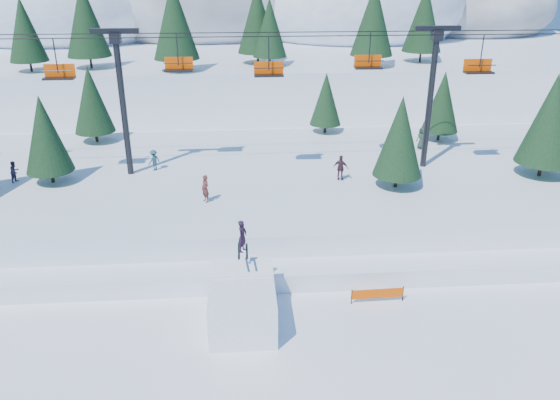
{
  "coord_description": "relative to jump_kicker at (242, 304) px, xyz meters",
  "views": [
    {
      "loc": [
        -0.84,
        -20.4,
        16.63
      ],
      "look_at": [
        1.14,
        6.0,
        5.2
      ],
      "focal_mm": 35.0,
      "sensor_mm": 36.0,
      "label": 1
    }
  ],
  "objects": [
    {
      "name": "jump_kicker",
      "position": [
        0.0,
        0.0,
        0.0
      ],
      "size": [
        3.23,
        4.42,
        5.08
      ],
      "color": "white",
      "rests_on": "ground"
    },
    {
      "name": "banner_near",
      "position": [
        7.19,
        1.44,
        -0.67
      ],
      "size": [
        2.86,
        0.15,
        0.9
      ],
      "color": "black",
      "rests_on": "ground"
    },
    {
      "name": "conifer_stand",
      "position": [
        1.98,
        15.95,
        5.27
      ],
      "size": [
        60.08,
        17.44,
        8.32
      ],
      "color": "black",
      "rests_on": "mid_shelf"
    },
    {
      "name": "mid_shelf",
      "position": [
        1.0,
        15.64,
        0.04
      ],
      "size": [
        70.0,
        22.0,
        2.5
      ],
      "primitive_type": "cube",
      "color": "white",
      "rests_on": "ground"
    },
    {
      "name": "mountain_ridge",
      "position": [
        -4.09,
        70.98,
        8.44
      ],
      "size": [
        119.0,
        60.07,
        26.46
      ],
      "color": "white",
      "rests_on": "ground"
    },
    {
      "name": "berm",
      "position": [
        1.0,
        5.64,
        -0.66
      ],
      "size": [
        70.0,
        6.0,
        1.1
      ],
      "primitive_type": "cube",
      "color": "white",
      "rests_on": "ground"
    },
    {
      "name": "ground",
      "position": [
        1.0,
        -2.36,
        -1.21
      ],
      "size": [
        160.0,
        160.0,
        0.0
      ],
      "primitive_type": "plane",
      "color": "white",
      "rests_on": "ground"
    },
    {
      "name": "distant_skiers",
      "position": [
        0.58,
        15.25,
        2.15
      ],
      "size": [
        31.8,
        10.86,
        1.84
      ],
      "color": "#562622",
      "rests_on": "mid_shelf"
    },
    {
      "name": "banner_far",
      "position": [
        12.76,
        4.33,
        -0.67
      ],
      "size": [
        2.67,
        1.07,
        0.9
      ],
      "color": "black",
      "rests_on": "ground"
    },
    {
      "name": "chairlift",
      "position": [
        1.89,
        15.68,
        8.12
      ],
      "size": [
        46.0,
        3.21,
        10.28
      ],
      "color": "black",
      "rests_on": "mid_shelf"
    }
  ]
}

